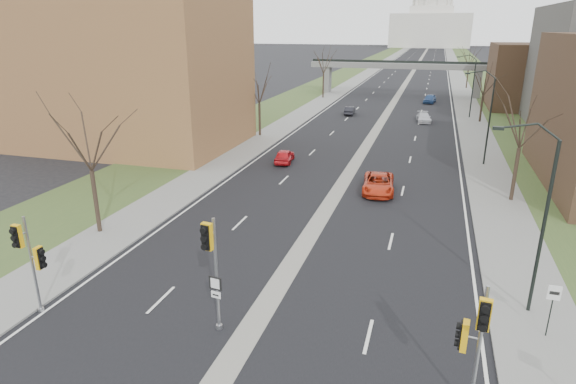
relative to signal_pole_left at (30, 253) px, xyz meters
The scene contains 29 objects.
ground 10.14m from the signal_pole_left, ahead, with size 700.00×700.00×0.00m, color black.
road_surface 150.98m from the signal_pole_left, 86.34° to the left, with size 20.00×600.00×0.01m, color black.
median_strip 150.98m from the signal_pole_left, 86.34° to the left, with size 1.20×600.00×0.02m, color gray.
sidewalk_right 152.22m from the signal_pole_left, 81.83° to the left, with size 4.00×600.00×0.12m, color gray.
sidewalk_left 150.69m from the signal_pole_left, 90.90° to the left, with size 4.00×600.00×0.12m, color gray.
grass_verge_right 153.19m from the signal_pole_left, 79.61° to the left, with size 8.00×600.00×0.10m, color #304720.
grass_verge_left 150.91m from the signal_pole_left, 93.18° to the left, with size 8.00×600.00×0.10m, color #304720.
apartment_building 35.63m from the signal_pole_left, 118.12° to the left, with size 25.00×16.00×22.00m, color #9B693E.
commercial_block_far 77.42m from the signal_pole_left, 65.88° to the left, with size 14.00×14.00×10.00m, color #4C3423.
pedestrian_bridge 81.23m from the signal_pole_left, 83.19° to the left, with size 34.00×3.00×6.45m.
capitol 321.16m from the signal_pole_left, 88.28° to the left, with size 48.00×42.00×55.75m.
streetlight_near 22.00m from the signal_pole_left, 17.86° to the left, with size 2.61×0.20×8.70m.
streetlight_mid 38.80m from the signal_pole_left, 57.73° to the left, with size 2.61×0.20×8.70m.
streetlight_far 62.28m from the signal_pole_left, 70.63° to the left, with size 2.61×0.20×8.70m.
tree_left_a 9.93m from the signal_pole_left, 111.32° to the left, with size 7.20×7.20×9.40m.
tree_left_b 38.92m from the signal_pole_left, 94.99° to the left, with size 6.75×6.75×8.81m.
tree_left_c 72.83m from the signal_pole_left, 92.66° to the left, with size 7.65×7.65×9.99m.
tree_right_a 32.20m from the signal_pole_left, 45.02° to the left, with size 7.20×7.20×9.40m.
tree_right_b 60.13m from the signal_pole_left, 67.87° to the left, with size 6.30×6.30×8.22m.
tree_right_c 98.36m from the signal_pole_left, 76.69° to the left, with size 7.65×7.65×9.99m.
signal_pole_left is the anchor object (origin of this frame).
signal_pole_median 8.34m from the signal_pole_left, ahead, with size 0.60×0.86×5.21m.
signal_pole_right 18.33m from the signal_pole_left, ahead, with size 0.84×0.95×4.87m.
speed_limit_sign 22.37m from the signal_pole_left, 12.24° to the left, with size 0.52×0.06×2.40m.
car_left_near 28.37m from the signal_pole_left, 83.95° to the left, with size 1.54×3.84×1.31m, color red.
car_left_far 56.75m from the signal_pole_left, 85.55° to the left, with size 1.29×3.70×1.22m, color black.
car_right_near 25.42m from the signal_pole_left, 59.77° to the left, with size 2.38×5.16×1.43m, color red.
car_right_mid 55.79m from the signal_pole_left, 74.17° to the left, with size 1.75×4.31×1.25m, color silver.
car_right_far 73.71m from the signal_pole_left, 77.76° to the left, with size 1.76×4.37×1.49m, color navy.
Camera 1 is at (6.74, -15.60, 12.51)m, focal length 30.00 mm.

